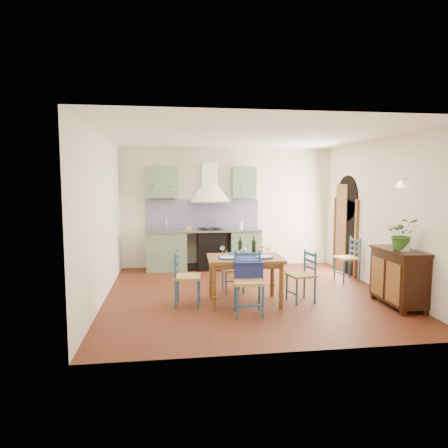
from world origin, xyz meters
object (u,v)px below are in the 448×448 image
(sideboard, at_px, (398,275))
(potted_plant, at_px, (402,234))
(chair_near, at_px, (248,282))
(dining_table, at_px, (245,262))

(sideboard, xyz_separation_m, potted_plant, (-0.02, -0.08, 0.68))
(chair_near, relative_size, potted_plant, 1.87)
(dining_table, distance_m, potted_plant, 2.52)
(dining_table, xyz_separation_m, potted_plant, (2.40, -0.59, 0.50))
(chair_near, xyz_separation_m, sideboard, (2.46, 0.02, 0.02))
(dining_table, bearing_deg, chair_near, -95.34)
(potted_plant, bearing_deg, chair_near, 178.47)
(dining_table, relative_size, potted_plant, 2.45)
(sideboard, bearing_deg, potted_plant, -100.73)
(sideboard, bearing_deg, chair_near, -179.60)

